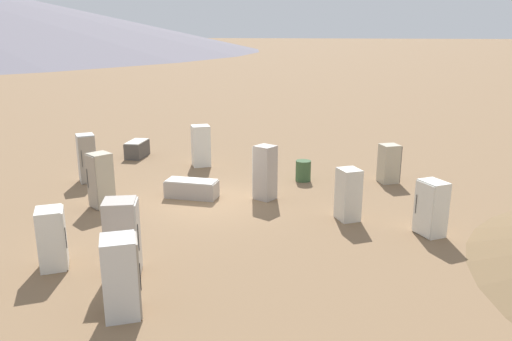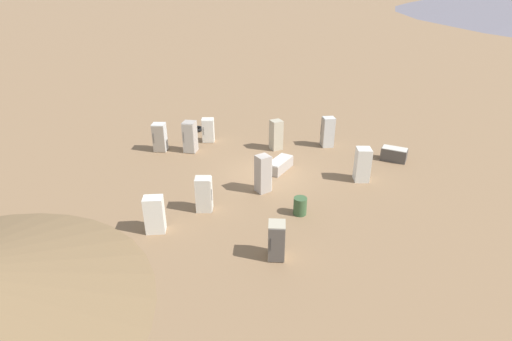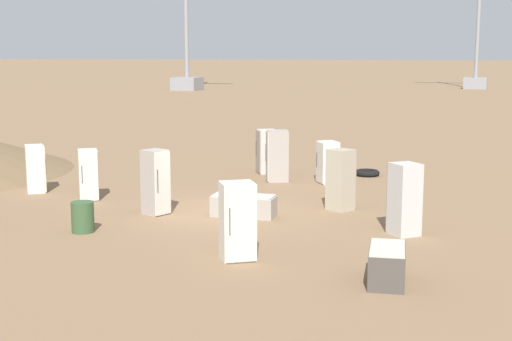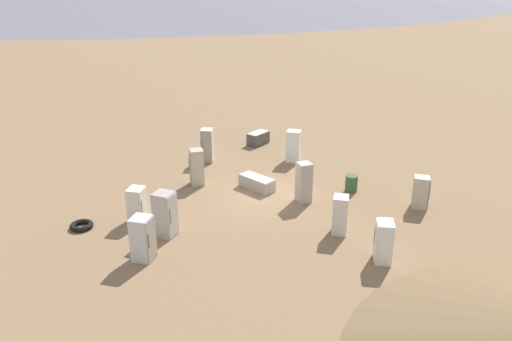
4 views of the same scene
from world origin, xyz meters
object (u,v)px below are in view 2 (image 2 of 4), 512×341
object	(u,v)px
discarded_fridge_5	(276,135)
discarded_fridge_4	(208,130)
discarded_fridge_0	(280,165)
discarded_fridge_1	(277,241)
discarded_fridge_3	(394,154)
discarded_fridge_2	(363,165)
discarded_fridge_10	(160,137)
discarded_fridge_9	(155,214)
discarded_fridge_6	(190,137)
rusty_barrel	(300,206)
discarded_fridge_8	(328,132)
discarded_fridge_11	(263,174)
discarded_fridge_7	(204,194)
scrap_tire	(196,129)

from	to	relation	value
discarded_fridge_5	discarded_fridge_4	bearing A→B (deg)	137.52
discarded_fridge_0	discarded_fridge_5	distance (m)	3.10
discarded_fridge_1	discarded_fridge_3	world-z (taller)	discarded_fridge_1
discarded_fridge_2	discarded_fridge_0	bearing A→B (deg)	-104.53
discarded_fridge_1	discarded_fridge_10	distance (m)	12.35
discarded_fridge_0	discarded_fridge_9	bearing A→B (deg)	-101.59
discarded_fridge_3	discarded_fridge_6	world-z (taller)	discarded_fridge_6
rusty_barrel	discarded_fridge_6	bearing A→B (deg)	73.89
discarded_fridge_3	discarded_fridge_2	bearing A→B (deg)	162.47
discarded_fridge_5	discarded_fridge_8	size ratio (longest dim) A/B	0.98
rusty_barrel	discarded_fridge_11	bearing A→B (deg)	71.32
discarded_fridge_2	rusty_barrel	world-z (taller)	discarded_fridge_2
discarded_fridge_2	discarded_fridge_8	world-z (taller)	discarded_fridge_8
discarded_fridge_1	discarded_fridge_3	size ratio (longest dim) A/B	1.01
discarded_fridge_7	discarded_fridge_8	xyz separation A→B (m)	(10.19, -1.25, 0.12)
discarded_fridge_5	rusty_barrel	bearing A→B (deg)	-110.78
discarded_fridge_2	discarded_fridge_7	xyz separation A→B (m)	(-6.89, 4.77, -0.08)
discarded_fridge_8	discarded_fridge_11	world-z (taller)	discarded_fridge_11
discarded_fridge_6	discarded_fridge_11	bearing A→B (deg)	141.37
discarded_fridge_2	discarded_fridge_11	xyz separation A→B (m)	(-3.88, 3.57, 0.06)
discarded_fridge_1	discarded_fridge_2	world-z (taller)	discarded_fridge_2
discarded_fridge_8	discarded_fridge_1	bearing A→B (deg)	154.12
discarded_fridge_3	scrap_tire	size ratio (longest dim) A/B	1.55
discarded_fridge_2	discarded_fridge_4	distance (m)	10.18
discarded_fridge_0	discarded_fridge_2	bearing A→B (deg)	15.04
discarded_fridge_2	discarded_fridge_9	size ratio (longest dim) A/B	1.11
discarded_fridge_1	discarded_fridge_4	world-z (taller)	discarded_fridge_4
discarded_fridge_10	discarded_fridge_2	bearing A→B (deg)	163.13
discarded_fridge_1	discarded_fridge_8	world-z (taller)	discarded_fridge_8
discarded_fridge_2	discarded_fridge_9	xyz separation A→B (m)	(-9.30, 5.33, -0.09)
discarded_fridge_9	discarded_fridge_3	bearing A→B (deg)	25.93
discarded_fridge_9	discarded_fridge_0	bearing A→B (deg)	42.37
discarded_fridge_6	discarded_fridge_7	size ratio (longest dim) A/B	1.15
discarded_fridge_1	discarded_fridge_6	size ratio (longest dim) A/B	0.80
discarded_fridge_4	discarded_fridge_6	distance (m)	1.88
discarded_fridge_1	discarded_fridge_11	bearing A→B (deg)	-82.25
discarded_fridge_8	discarded_fridge_10	world-z (taller)	discarded_fridge_8
discarded_fridge_6	discarded_fridge_2	bearing A→B (deg)	168.59
discarded_fridge_0	discarded_fridge_6	xyz separation A→B (m)	(-0.80, 5.86, 0.63)
discarded_fridge_6	discarded_fridge_10	distance (m)	1.87
discarded_fridge_8	discarded_fridge_10	xyz separation A→B (m)	(-6.38, 8.10, -0.08)
discarded_fridge_7	scrap_tire	size ratio (longest dim) A/B	1.70
discarded_fridge_1	discarded_fridge_4	xyz separation A→B (m)	(7.68, 9.90, 0.01)
discarded_fridge_9	discarded_fridge_5	bearing A→B (deg)	54.16
discarded_fridge_6	discarded_fridge_3	bearing A→B (deg)	-175.57
scrap_tire	discarded_fridge_11	bearing A→B (deg)	-118.41
discarded_fridge_4	discarded_fridge_7	distance (m)	8.53
discarded_fridge_4	discarded_fridge_7	size ratio (longest dim) A/B	0.94
discarded_fridge_0	rusty_barrel	world-z (taller)	rusty_barrel
discarded_fridge_0	discarded_fridge_10	world-z (taller)	discarded_fridge_10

